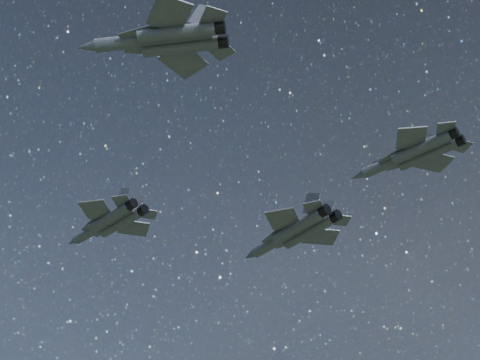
% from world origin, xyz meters
% --- Properties ---
extents(jet_lead, '(17.34, 11.66, 4.38)m').
position_xyz_m(jet_lead, '(-23.45, 4.44, 151.67)').
color(jet_lead, '#393E48').
extents(jet_left, '(18.86, 12.36, 4.86)m').
position_xyz_m(jet_left, '(-0.07, 16.77, 150.81)').
color(jet_left, '#393E48').
extents(jet_right, '(16.88, 11.38, 4.26)m').
position_xyz_m(jet_right, '(0.29, -20.58, 153.29)').
color(jet_right, '#393E48').
extents(jet_slot, '(15.69, 10.70, 3.94)m').
position_xyz_m(jet_slot, '(19.48, 6.42, 151.06)').
color(jet_slot, '#393E48').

